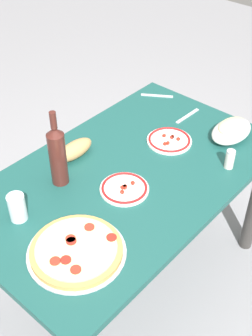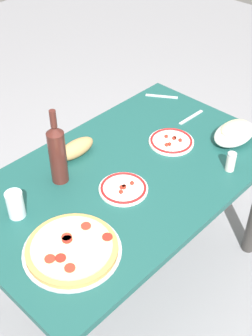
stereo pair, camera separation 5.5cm
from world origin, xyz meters
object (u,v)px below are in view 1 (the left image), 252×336
(dining_table, at_px, (126,195))
(spice_shaker, at_px, (230,159))
(water_glass, at_px, (17,207))
(side_plate_near, at_px, (124,188))
(bread_loaf, at_px, (75,150))
(pepperoni_pizza, at_px, (76,250))
(side_plate_far, at_px, (169,140))
(baked_pasta_dish, at_px, (232,130))
(wine_bottle, at_px, (57,155))

(dining_table, xyz_separation_m, spice_shaker, (-0.32, 0.30, 0.16))
(water_glass, distance_m, side_plate_near, 0.43)
(bread_loaf, distance_m, spice_shaker, 0.66)
(dining_table, relative_size, pepperoni_pizza, 3.95)
(side_plate_far, distance_m, bread_loaf, 0.44)
(baked_pasta_dish, bearing_deg, pepperoni_pizza, -2.33)
(baked_pasta_dish, height_order, side_plate_near, baked_pasta_dish)
(dining_table, height_order, spice_shaker, spice_shaker)
(baked_pasta_dish, height_order, side_plate_far, baked_pasta_dish)
(side_plate_far, bearing_deg, dining_table, 0.11)
(side_plate_near, xyz_separation_m, spice_shaker, (-0.40, 0.24, 0.03))
(water_glass, relative_size, side_plate_near, 0.56)
(side_plate_far, bearing_deg, baked_pasta_dish, 138.49)
(pepperoni_pizza, relative_size, wine_bottle, 1.03)
(water_glass, bearing_deg, side_plate_near, 152.93)
(water_glass, height_order, side_plate_far, water_glass)
(pepperoni_pizza, height_order, spice_shaker, spice_shaker)
(spice_shaker, bearing_deg, dining_table, -43.01)
(dining_table, height_order, side_plate_near, side_plate_near)
(spice_shaker, bearing_deg, water_glass, -28.87)
(pepperoni_pizza, bearing_deg, side_plate_near, -165.60)
(pepperoni_pizza, height_order, baked_pasta_dish, baked_pasta_dish)
(side_plate_near, relative_size, side_plate_far, 0.96)
(dining_table, xyz_separation_m, wine_bottle, (0.21, -0.17, 0.26))
(water_glass, distance_m, spice_shaker, 0.89)
(pepperoni_pizza, xyz_separation_m, side_plate_far, (-0.73, -0.15, -0.01))
(side_plate_far, bearing_deg, bread_loaf, -34.20)
(bread_loaf, bearing_deg, side_plate_far, 145.80)
(pepperoni_pizza, relative_size, baked_pasta_dish, 1.44)
(pepperoni_pizza, relative_size, bread_loaf, 1.83)
(spice_shaker, bearing_deg, side_plate_far, -85.90)
(dining_table, bearing_deg, baked_pasta_dish, 159.69)
(side_plate_far, bearing_deg, wine_bottle, -18.13)
(side_plate_near, bearing_deg, pepperoni_pizza, 14.40)
(baked_pasta_dish, bearing_deg, wine_bottle, -26.23)
(pepperoni_pizza, bearing_deg, wine_bottle, -123.96)
(pepperoni_pizza, distance_m, spice_shaker, 0.77)
(baked_pasta_dish, relative_size, bread_loaf, 1.27)
(baked_pasta_dish, distance_m, side_plate_far, 0.29)
(wine_bottle, relative_size, side_plate_near, 1.68)
(baked_pasta_dish, relative_size, spice_shaker, 2.76)
(water_glass, bearing_deg, spice_shaker, 151.13)
(pepperoni_pizza, bearing_deg, baked_pasta_dish, 177.67)
(side_plate_near, bearing_deg, spice_shaker, 149.50)
(dining_table, relative_size, side_plate_far, 6.61)
(bread_loaf, bearing_deg, dining_table, 103.67)
(baked_pasta_dish, bearing_deg, spice_shaker, 29.09)
(pepperoni_pizza, distance_m, bread_loaf, 0.54)
(baked_pasta_dish, bearing_deg, bread_loaf, -37.13)
(dining_table, bearing_deg, bread_loaf, -76.33)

